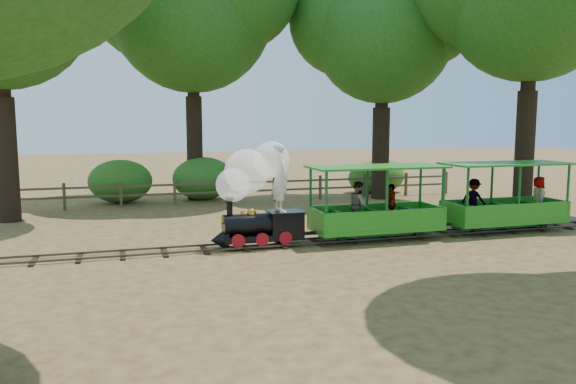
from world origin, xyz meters
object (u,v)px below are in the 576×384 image
object	(u,v)px
carriage_rear	(503,204)
fence	(250,188)
locomotive	(256,186)
carriage_front	(375,211)

from	to	relation	value
carriage_rear	fence	xyz separation A→B (m)	(-5.87, 8.00, -0.24)
locomotive	carriage_rear	size ratio (longest dim) A/B	0.75
carriage_front	locomotive	bearing A→B (deg)	178.85
carriage_rear	locomotive	bearing A→B (deg)	179.58
carriage_front	carriage_rear	bearing A→B (deg)	0.16
locomotive	carriage_front	xyz separation A→B (m)	(3.34, -0.07, -0.79)
locomotive	carriage_front	size ratio (longest dim) A/B	0.75
locomotive	fence	distance (m)	8.18
locomotive	carriage_rear	world-z (taller)	locomotive
fence	locomotive	bearing A→B (deg)	-101.76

